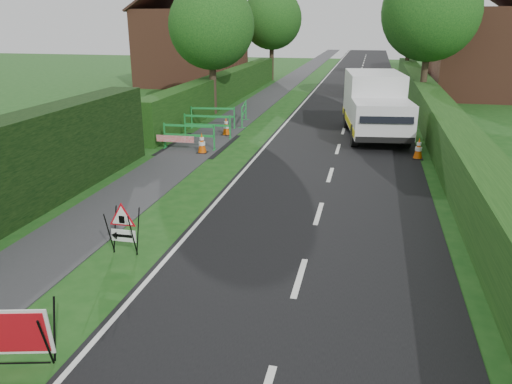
{
  "coord_description": "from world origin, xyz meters",
  "views": [
    {
      "loc": [
        3.6,
        -7.62,
        4.78
      ],
      "look_at": [
        1.2,
        2.87,
        1.06
      ],
      "focal_mm": 35.0,
      "sensor_mm": 36.0,
      "label": 1
    }
  ],
  "objects_px": {
    "red_rect_sign": "(11,334)",
    "hatchback_car": "(357,83)",
    "triangle_sign": "(121,225)",
    "works_van": "(375,104)"
  },
  "relations": [
    {
      "from": "red_rect_sign",
      "to": "hatchback_car",
      "type": "height_order",
      "value": "hatchback_car"
    },
    {
      "from": "triangle_sign",
      "to": "works_van",
      "type": "xyz_separation_m",
      "value": [
        5.14,
        13.05,
        0.7
      ]
    },
    {
      "from": "triangle_sign",
      "to": "hatchback_car",
      "type": "distance_m",
      "value": 27.03
    },
    {
      "from": "hatchback_car",
      "to": "red_rect_sign",
      "type": "bearing_deg",
      "value": -93.72
    },
    {
      "from": "works_van",
      "to": "hatchback_car",
      "type": "distance_m",
      "value": 13.75
    },
    {
      "from": "red_rect_sign",
      "to": "triangle_sign",
      "type": "relative_size",
      "value": 1.24
    },
    {
      "from": "red_rect_sign",
      "to": "triangle_sign",
      "type": "xyz_separation_m",
      "value": [
        -0.17,
        3.69,
        0.15
      ]
    },
    {
      "from": "triangle_sign",
      "to": "hatchback_car",
      "type": "xyz_separation_m",
      "value": [
        3.97,
        26.74,
        -0.06
      ]
    },
    {
      "from": "hatchback_car",
      "to": "works_van",
      "type": "bearing_deg",
      "value": -81.71
    },
    {
      "from": "red_rect_sign",
      "to": "triangle_sign",
      "type": "distance_m",
      "value": 3.7
    }
  ]
}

